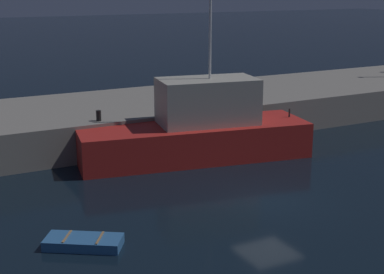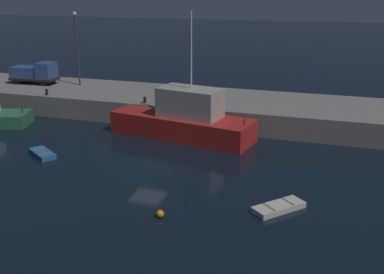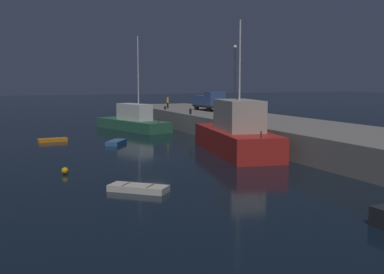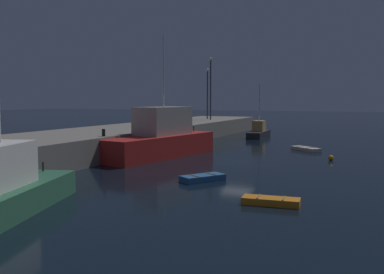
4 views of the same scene
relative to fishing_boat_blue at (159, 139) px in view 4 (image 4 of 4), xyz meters
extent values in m
plane|color=black|center=(-0.38, -7.50, -1.62)|extent=(320.00, 320.00, 0.00)
cube|color=gray|center=(-0.38, 6.73, -0.54)|extent=(77.75, 9.81, 2.15)
cylinder|color=#262626|center=(-16.02, -1.35, -0.13)|extent=(0.10, 0.10, 0.50)
cube|color=red|center=(-0.23, 0.04, -0.64)|extent=(13.36, 6.19, 1.96)
cube|color=#ADA899|center=(0.58, -0.11, 1.61)|extent=(5.83, 3.78, 2.52)
cylinder|color=silver|center=(0.70, -0.13, 6.09)|extent=(0.14, 0.14, 6.43)
cylinder|color=#262626|center=(5.59, -1.02, 0.60)|extent=(0.10, 0.10, 0.50)
cube|color=#232328|center=(23.04, -3.20, -1.20)|extent=(7.08, 2.09, 0.84)
cube|color=tan|center=(23.10, -3.20, -0.06)|extent=(2.24, 1.53, 1.44)
cylinder|color=silver|center=(23.18, -3.20, 3.13)|extent=(0.14, 0.14, 4.95)
cylinder|color=#262626|center=(26.27, -3.09, -0.53)|extent=(0.10, 0.10, 0.50)
cube|color=#2D6099|center=(-9.18, -8.02, -1.43)|extent=(3.03, 2.55, 0.38)
cube|color=olive|center=(-9.70, -7.67, -1.22)|extent=(0.65, 0.93, 0.04)
cube|color=olive|center=(-8.65, -8.36, -1.22)|extent=(0.65, 0.93, 0.04)
cube|color=beige|center=(9.92, -11.51, -1.44)|extent=(3.12, 3.28, 0.35)
cube|color=olive|center=(10.41, -10.97, -1.25)|extent=(0.88, 0.80, 0.04)
cube|color=olive|center=(9.44, -12.05, -1.25)|extent=(0.88, 0.80, 0.04)
cube|color=orange|center=(-13.51, -13.40, -1.44)|extent=(1.25, 2.87, 0.35)
cube|color=olive|center=(-13.45, -14.01, -1.25)|extent=(0.91, 0.16, 0.04)
cube|color=olive|center=(-13.56, -12.79, -1.25)|extent=(0.91, 0.16, 0.04)
sphere|color=orange|center=(3.49, -14.57, -1.39)|extent=(0.46, 0.46, 0.46)
cylinder|color=#38383D|center=(25.28, 4.77, 4.93)|extent=(0.20, 0.20, 8.80)
sphere|color=#F9EFCC|center=(25.28, 4.77, 9.51)|extent=(0.44, 0.44, 0.44)
cylinder|color=#38383D|center=(28.05, 6.37, 4.24)|extent=(0.20, 0.20, 7.42)
sphere|color=#F9EFCC|center=(28.05, 6.37, 8.12)|extent=(0.44, 0.44, 0.44)
cylinder|color=black|center=(-4.86, 2.55, 0.83)|extent=(0.28, 0.28, 0.60)
camera|label=1|loc=(-14.71, -27.08, 7.86)|focal=53.19mm
camera|label=2|loc=(12.48, -36.35, 11.10)|focal=42.31mm
camera|label=3|loc=(34.32, -18.68, 4.52)|focal=43.67mm
camera|label=4|loc=(-33.91, -18.08, 3.53)|focal=39.85mm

